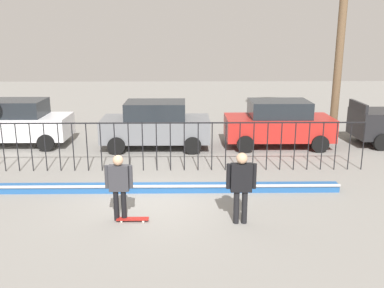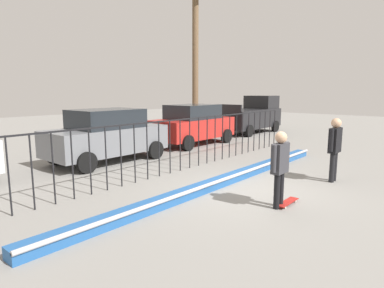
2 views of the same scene
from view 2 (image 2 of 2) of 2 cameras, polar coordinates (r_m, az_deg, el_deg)
The scene contains 9 objects.
ground_plane at distance 8.70m, azimuth 9.85°, elevation -7.99°, with size 60.00×60.00×0.00m, color gray.
bowl_coping_ledge at distance 9.10m, azimuth 5.30°, elevation -6.33°, with size 11.00×0.41×0.27m.
perimeter_fence at distance 10.16m, azimuth -3.84°, elevation 0.62°, with size 14.04×0.04×1.67m.
skateboarder at distance 7.37m, azimuth 14.96°, elevation -3.12°, with size 0.68×0.26×1.69m.
skateboard at distance 7.87m, azimuth 16.15°, elevation -9.63°, with size 0.80×0.20×0.07m.
camera_operator at distance 10.03m, azimuth 23.45°, elevation 0.02°, with size 0.73×0.27×1.80m.
parked_car_gray at distance 12.25m, azimuth -14.48°, elevation 1.51°, with size 4.30×2.12×1.90m.
parked_car_red at distance 15.75m, azimuth 0.14°, elevation 3.45°, with size 4.30×2.12×1.90m.
pickup_truck at distance 20.65m, azimuth 10.20°, elevation 4.85°, with size 4.70×2.12×2.24m.
Camera 2 is at (-7.18, -4.19, 2.55)m, focal length 30.86 mm.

